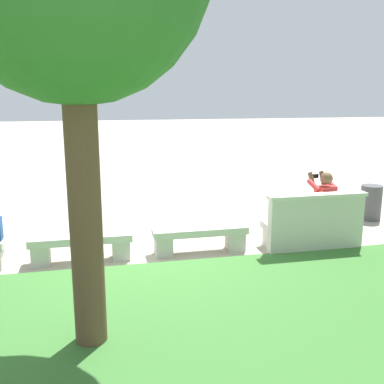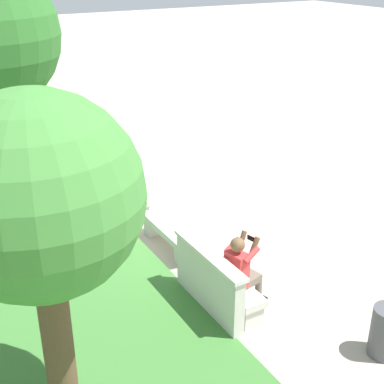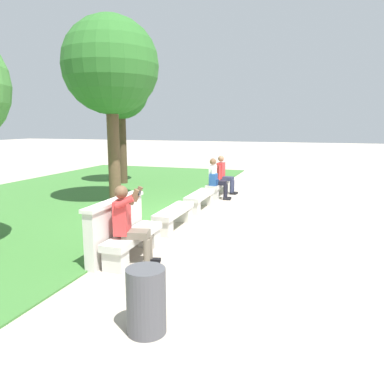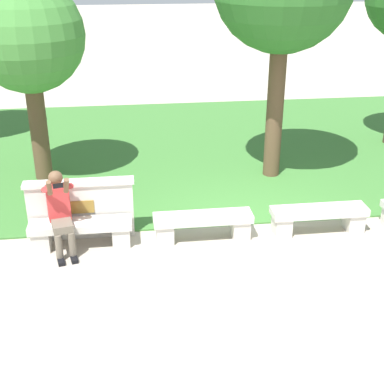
% 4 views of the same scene
% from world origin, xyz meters
% --- Properties ---
extents(ground_plane, '(80.00, 80.00, 0.00)m').
position_xyz_m(ground_plane, '(0.00, 0.00, 0.00)').
color(ground_plane, '#B2A593').
extents(grass_strip, '(19.54, 8.00, 0.03)m').
position_xyz_m(grass_strip, '(0.00, 4.38, 0.01)').
color(grass_strip, '#3D7533').
rests_on(grass_strip, ground).
extents(bench_main, '(1.62, 0.40, 0.45)m').
position_xyz_m(bench_main, '(-2.96, 0.00, 0.29)').
color(bench_main, beige).
rests_on(bench_main, ground).
extents(bench_near, '(1.62, 0.40, 0.45)m').
position_xyz_m(bench_near, '(-0.99, 0.00, 0.29)').
color(bench_near, beige).
rests_on(bench_near, ground).
extents(bench_mid, '(1.62, 0.40, 0.45)m').
position_xyz_m(bench_mid, '(0.99, 0.00, 0.29)').
color(bench_mid, beige).
rests_on(bench_mid, ground).
extents(bench_far, '(1.62, 0.40, 0.45)m').
position_xyz_m(bench_far, '(2.96, 0.00, 0.29)').
color(bench_far, beige).
rests_on(bench_far, ground).
extents(backrest_wall_with_plaque, '(1.76, 0.24, 1.01)m').
position_xyz_m(backrest_wall_with_plaque, '(-2.96, 0.34, 0.52)').
color(backrest_wall_with_plaque, beige).
rests_on(backrest_wall_with_plaque, ground).
extents(person_photographer, '(0.53, 0.77, 1.32)m').
position_xyz_m(person_photographer, '(-3.24, -0.08, 0.74)').
color(person_photographer, black).
rests_on(person_photographer, ground).
extents(person_distant, '(0.48, 0.69, 1.26)m').
position_xyz_m(person_distant, '(2.48, -0.07, 0.67)').
color(person_distant, black).
rests_on(person_distant, ground).
extents(person_companion, '(0.48, 0.70, 1.26)m').
position_xyz_m(person_companion, '(3.49, -0.07, 0.67)').
color(person_companion, black).
rests_on(person_companion, ground).
extents(backpack, '(0.28, 0.24, 0.43)m').
position_xyz_m(backpack, '(2.31, -0.03, 0.63)').
color(backpack, '#234C8C').
rests_on(backpack, bench_far).
extents(tree_behind_wall, '(2.64, 2.64, 5.19)m').
position_xyz_m(tree_behind_wall, '(0.84, 2.51, 3.82)').
color(tree_behind_wall, brown).
rests_on(tree_behind_wall, ground).
extents(tree_left_background, '(2.08, 2.08, 4.54)m').
position_xyz_m(tree_left_background, '(4.26, 4.11, 3.44)').
color(tree_left_background, '#4C3826').
rests_on(tree_left_background, ground).
extents(trash_bin, '(0.44, 0.44, 0.75)m').
position_xyz_m(trash_bin, '(-5.07, -1.23, 0.38)').
color(trash_bin, '#4C4C51').
rests_on(trash_bin, ground).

